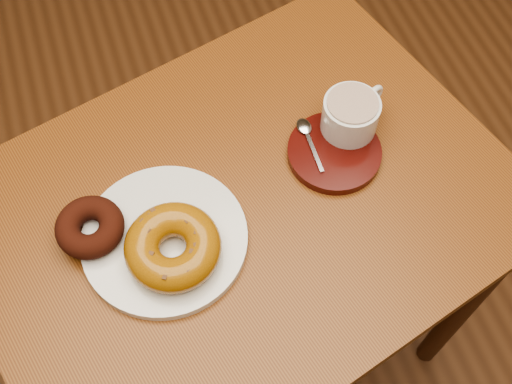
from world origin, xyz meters
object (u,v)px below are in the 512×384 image
object	(u,v)px
saucer	(334,152)
coffee_cup	(351,114)
cafe_table	(244,238)
donut_plate	(165,239)

from	to	relation	value
saucer	coffee_cup	size ratio (longest dim) A/B	1.31
saucer	coffee_cup	xyz separation A→B (m)	(0.04, 0.03, 0.04)
cafe_table	donut_plate	xyz separation A→B (m)	(-0.12, -0.02, 0.12)
cafe_table	saucer	world-z (taller)	saucer
coffee_cup	donut_plate	bearing A→B (deg)	172.04
cafe_table	saucer	distance (m)	0.20
cafe_table	coffee_cup	world-z (taller)	coffee_cup
cafe_table	donut_plate	bearing A→B (deg)	175.90
donut_plate	coffee_cup	bearing A→B (deg)	16.09
donut_plate	coffee_cup	world-z (taller)	coffee_cup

